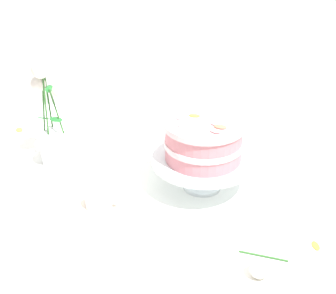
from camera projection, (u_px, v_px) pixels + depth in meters
The scene contains 11 objects.
dining_table at pixel (145, 208), 1.52m from camera, with size 1.40×1.00×0.74m.
linen_napkin at pixel (202, 187), 1.46m from camera, with size 0.32×0.32×0.00m, color white.
cake_stand at pixel (203, 163), 1.42m from camera, with size 0.29×0.29×0.10m.
layer_cake at pixel (204, 140), 1.38m from camera, with size 0.22×0.22×0.12m.
flower_vase at pixel (50, 121), 1.52m from camera, with size 0.12×0.10×0.34m.
teacup at pixel (99, 201), 1.36m from camera, with size 0.12×0.12×0.06m.
fallen_rose at pixel (260, 268), 1.13m from camera, with size 0.12×0.10×0.05m.
loose_petal_0 at pixel (19, 130), 1.78m from camera, with size 0.04×0.02×0.01m, color yellow.
loose_petal_1 at pixel (316, 246), 1.23m from camera, with size 0.04×0.02×0.00m, color orange.
loose_petal_2 at pixel (116, 132), 1.77m from camera, with size 0.04×0.02×0.00m, color pink.
loose_petal_3 at pixel (76, 262), 1.18m from camera, with size 0.04×0.03×0.00m, color pink.
Camera 1 is at (0.23, -1.25, 1.55)m, focal length 53.83 mm.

